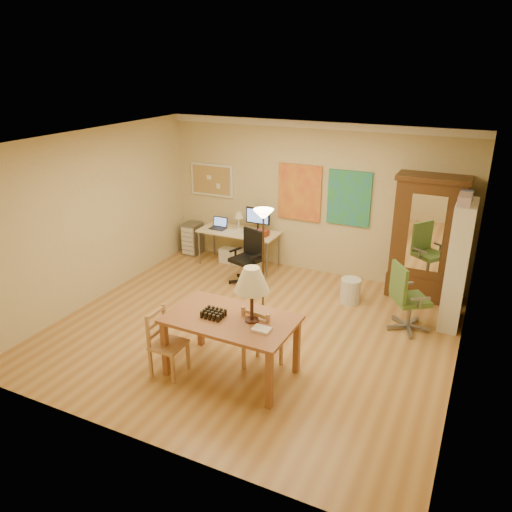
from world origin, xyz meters
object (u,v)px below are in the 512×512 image
at_px(office_chair_black, 247,269).
at_px(office_chair_green, 407,312).
at_px(bookshelf, 458,266).
at_px(computer_desk, 241,244).
at_px(dining_table, 238,308).
at_px(armoire, 425,246).

relative_size(office_chair_black, office_chair_green, 0.93).
bearing_deg(office_chair_green, bookshelf, 40.44).
relative_size(computer_desk, office_chair_black, 1.58).
bearing_deg(office_chair_green, dining_table, -129.29).
bearing_deg(computer_desk, dining_table, -63.30).
distance_m(computer_desk, office_chair_black, 0.84).
distance_m(office_chair_black, office_chair_green, 2.84).
height_order(computer_desk, office_chair_black, computer_desk).
distance_m(computer_desk, armoire, 3.31).
bearing_deg(armoire, bookshelf, -54.20).
bearing_deg(office_chair_green, computer_desk, 160.79).
xyz_separation_m(office_chair_green, armoire, (0.01, 1.22, 0.61)).
bearing_deg(armoire, office_chair_green, -90.61).
height_order(computer_desk, office_chair_green, computer_desk).
relative_size(computer_desk, armoire, 0.74).
bearing_deg(office_chair_black, armoire, 15.28).
bearing_deg(office_chair_black, office_chair_green, -9.15).
distance_m(office_chair_black, bookshelf, 3.43).
bearing_deg(dining_table, office_chair_black, 114.60).
bearing_deg(computer_desk, office_chair_black, -56.29).
height_order(office_chair_black, bookshelf, bookshelf).
height_order(office_chair_green, armoire, armoire).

